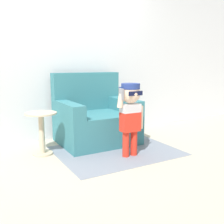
% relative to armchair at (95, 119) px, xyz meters
% --- Properties ---
extents(ground_plane, '(10.00, 10.00, 0.00)m').
position_rel_armchair_xyz_m(ground_plane, '(-0.25, -0.13, -0.33)').
color(ground_plane, '#BCB29E').
extents(wall_back, '(10.00, 0.05, 2.60)m').
position_rel_armchair_xyz_m(wall_back, '(-0.25, 0.48, 0.97)').
color(wall_back, silver).
rests_on(wall_back, ground_plane).
extents(armchair, '(1.02, 0.86, 0.98)m').
position_rel_armchair_xyz_m(armchair, '(0.00, 0.00, 0.00)').
color(armchair, teal).
rests_on(armchair, ground_plane).
extents(person_child, '(0.36, 0.27, 0.88)m').
position_rel_armchair_xyz_m(person_child, '(0.10, -0.76, 0.26)').
color(person_child, red).
rests_on(person_child, ground_plane).
extents(side_table, '(0.38, 0.38, 0.52)m').
position_rel_armchair_xyz_m(side_table, '(-0.81, -0.18, -0.01)').
color(side_table, beige).
rests_on(side_table, ground_plane).
extents(rug, '(1.47, 1.18, 0.01)m').
position_rel_armchair_xyz_m(rug, '(0.05, -0.52, -0.32)').
color(rug, gray).
rests_on(rug, ground_plane).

